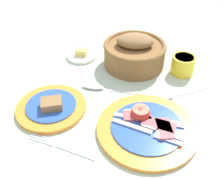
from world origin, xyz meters
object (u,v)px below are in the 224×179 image
(breakfast_plate, at_px, (147,127))
(fork_on_cloth, at_px, (63,147))
(bread_plate, at_px, (51,107))
(teaspoon_near_cup, at_px, (171,96))
(sugar_cup, at_px, (183,64))
(teaspoon_by_saucer, at_px, (101,88))
(bread_basket, at_px, (134,52))
(butter_dish, at_px, (82,55))

(breakfast_plate, bearing_deg, fork_on_cloth, -143.25)
(bread_plate, height_order, teaspoon_near_cup, bread_plate)
(bread_plate, bearing_deg, breakfast_plate, 4.72)
(sugar_cup, height_order, teaspoon_by_saucer, sugar_cup)
(teaspoon_by_saucer, relative_size, fork_on_cloth, 1.04)
(bread_plate, xyz_separation_m, bread_basket, (0.15, 0.30, 0.04))
(bread_basket, bearing_deg, teaspoon_by_saucer, -106.78)
(breakfast_plate, xyz_separation_m, fork_on_cloth, (-0.18, -0.13, -0.01))
(bread_plate, relative_size, sugar_cup, 2.58)
(breakfast_plate, relative_size, bread_basket, 1.23)
(bread_plate, xyz_separation_m, sugar_cup, (0.31, 0.31, 0.02))
(bread_basket, xyz_separation_m, butter_dish, (-0.19, -0.02, -0.04))
(breakfast_plate, height_order, teaspoon_by_saucer, breakfast_plate)
(breakfast_plate, xyz_separation_m, teaspoon_by_saucer, (-0.18, 0.11, -0.00))
(bread_basket, bearing_deg, butter_dish, -173.92)
(fork_on_cloth, bearing_deg, bread_plate, -46.56)
(bread_plate, bearing_deg, teaspoon_by_saucer, 54.56)
(bread_plate, relative_size, fork_on_cloth, 1.06)
(teaspoon_near_cup, bearing_deg, bread_plate, -13.13)
(butter_dish, bearing_deg, teaspoon_near_cup, -17.41)
(bread_plate, distance_m, fork_on_cloth, 0.15)
(breakfast_plate, height_order, sugar_cup, sugar_cup)
(breakfast_plate, distance_m, bread_plate, 0.27)
(breakfast_plate, bearing_deg, sugar_cup, 82.05)
(bread_plate, bearing_deg, bread_basket, 64.23)
(teaspoon_by_saucer, bearing_deg, fork_on_cloth, 79.55)
(sugar_cup, height_order, bread_basket, bread_basket)
(butter_dish, bearing_deg, teaspoon_by_saucer, -46.59)
(butter_dish, bearing_deg, bread_basket, 6.08)
(butter_dish, bearing_deg, bread_plate, -80.88)
(breakfast_plate, distance_m, fork_on_cloth, 0.22)
(bread_plate, height_order, bread_basket, bread_basket)
(teaspoon_by_saucer, distance_m, fork_on_cloth, 0.24)
(bread_plate, distance_m, butter_dish, 0.29)
(bread_plate, relative_size, teaspoon_by_saucer, 1.02)
(teaspoon_by_saucer, bearing_deg, bread_basket, -117.29)
(sugar_cup, distance_m, bread_basket, 0.17)
(butter_dish, xyz_separation_m, fork_on_cloth, (0.14, -0.39, -0.01))
(bread_plate, height_order, sugar_cup, sugar_cup)
(breakfast_plate, height_order, teaspoon_near_cup, breakfast_plate)
(breakfast_plate, relative_size, bread_plate, 1.33)
(teaspoon_by_saucer, xyz_separation_m, fork_on_cloth, (0.00, -0.24, -0.00))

